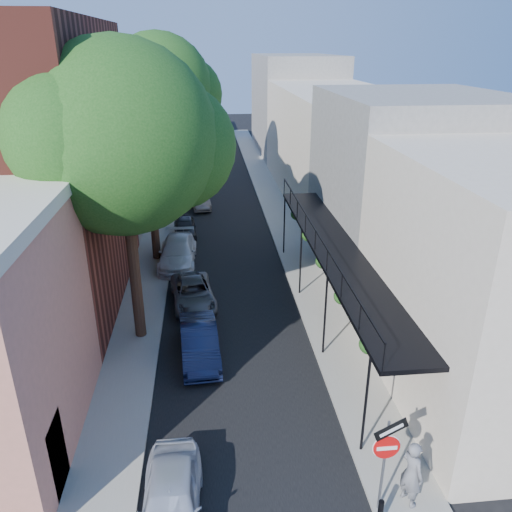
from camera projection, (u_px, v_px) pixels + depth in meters
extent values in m
cube|color=black|center=(219.00, 197.00, 39.05)|extent=(6.00, 64.00, 0.01)
cube|color=gray|center=(167.00, 198.00, 38.66)|extent=(2.00, 64.00, 0.12)
cube|color=gray|center=(269.00, 195.00, 39.39)|extent=(2.00, 64.00, 0.12)
cube|color=beige|center=(57.00, 455.00, 12.94)|extent=(0.10, 1.20, 2.20)
cube|color=gray|center=(105.00, 123.00, 20.81)|extent=(0.06, 7.00, 4.00)
cube|color=gray|center=(82.00, 152.00, 32.80)|extent=(8.00, 12.00, 9.00)
cube|color=beige|center=(115.00, 116.00, 45.41)|extent=(8.00, 16.00, 10.00)
cube|color=tan|center=(135.00, 109.00, 58.62)|extent=(8.00, 12.00, 8.00)
cube|color=gray|center=(410.00, 189.00, 24.38)|extent=(8.00, 10.00, 9.00)
cube|color=beige|center=(334.00, 143.00, 38.31)|extent=(8.00, 20.00, 8.00)
cube|color=gray|center=(295.00, 104.00, 54.39)|extent=(8.00, 16.00, 10.00)
cube|color=black|center=(338.00, 250.00, 19.76)|extent=(2.00, 16.00, 0.15)
cube|color=black|center=(316.00, 230.00, 19.33)|extent=(0.05, 16.00, 0.05)
cylinder|color=black|center=(366.00, 402.00, 13.93)|extent=(0.08, 0.08, 3.40)
cylinder|color=black|center=(284.00, 224.00, 27.66)|extent=(0.08, 0.08, 3.40)
sphere|color=#184313|center=(369.00, 344.00, 14.39)|extent=(0.60, 0.60, 0.60)
sphere|color=#184313|center=(323.00, 261.00, 19.88)|extent=(0.60, 0.60, 0.60)
sphere|color=#184313|center=(297.00, 214.00, 25.37)|extent=(0.60, 0.60, 0.60)
cylinder|color=#595B60|center=(383.00, 468.00, 12.23)|extent=(0.07, 0.07, 2.90)
cylinder|color=red|center=(387.00, 447.00, 11.92)|extent=(0.66, 0.04, 0.66)
cube|color=white|center=(387.00, 448.00, 11.89)|extent=(0.50, 0.02, 0.10)
cylinder|color=white|center=(386.00, 447.00, 11.94)|extent=(0.70, 0.02, 0.70)
cube|color=black|center=(391.00, 430.00, 11.70)|extent=(0.89, 0.15, 0.58)
cube|color=white|center=(392.00, 431.00, 11.67)|extent=(0.60, 0.10, 0.31)
cylinder|color=#311F13|center=(133.00, 258.00, 19.02)|extent=(0.44, 0.44, 7.00)
sphere|color=#184313|center=(121.00, 139.00, 17.25)|extent=(6.80, 6.80, 6.80)
sphere|color=#184313|center=(173.00, 147.00, 18.54)|extent=(4.76, 4.76, 4.76)
cylinder|color=#311F13|center=(153.00, 205.00, 26.48)|extent=(0.44, 0.44, 6.30)
sphere|color=#184313|center=(146.00, 127.00, 24.89)|extent=(6.00, 6.00, 6.00)
sphere|color=#184313|center=(178.00, 134.00, 26.05)|extent=(4.20, 4.20, 4.20)
cylinder|color=#311F13|center=(164.00, 159.00, 34.51)|extent=(0.44, 0.44, 7.35)
sphere|color=#184313|center=(159.00, 88.00, 32.66)|extent=(7.00, 7.00, 7.00)
sphere|color=#184313|center=(186.00, 94.00, 33.98)|extent=(4.90, 4.90, 4.90)
imported|color=#AFB4C2|center=(171.00, 501.00, 12.31)|extent=(1.54, 3.78, 1.29)
imported|color=#111937|center=(199.00, 342.00, 18.84)|extent=(1.65, 4.02, 1.30)
imported|color=#57585E|center=(193.00, 293.00, 22.75)|extent=(2.34, 4.21, 1.11)
imported|color=silver|center=(178.00, 252.00, 26.88)|extent=(2.03, 4.75, 1.37)
imported|color=black|center=(185.00, 227.00, 30.91)|extent=(1.54, 3.42, 1.14)
imported|color=#6B615A|center=(201.00, 200.00, 36.27)|extent=(1.57, 3.64, 1.16)
imported|color=gray|center=(193.00, 185.00, 40.21)|extent=(1.98, 4.14, 1.14)
imported|color=slate|center=(412.00, 473.00, 12.56)|extent=(0.67, 0.81, 1.91)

